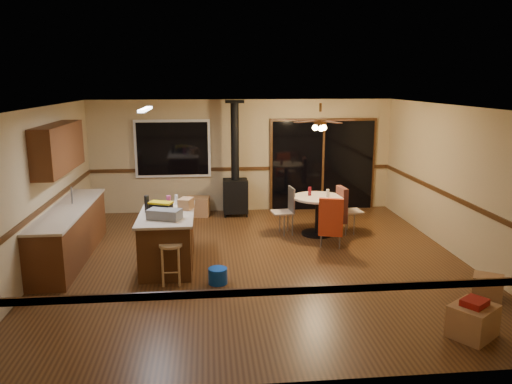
{
  "coord_description": "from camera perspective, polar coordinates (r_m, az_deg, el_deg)",
  "views": [
    {
      "loc": [
        -0.82,
        -7.99,
        3.01
      ],
      "look_at": [
        0.0,
        0.3,
        1.15
      ],
      "focal_mm": 35.0,
      "sensor_mm": 36.0,
      "label": 1
    }
  ],
  "objects": [
    {
      "name": "floor",
      "position": [
        8.58,
        0.2,
        -7.96
      ],
      "size": [
        7.0,
        7.0,
        0.0
      ],
      "primitive_type": "plane",
      "color": "#4B2C14",
      "rests_on": "ground"
    },
    {
      "name": "ceiling",
      "position": [
        8.04,
        0.21,
        9.66
      ],
      "size": [
        7.0,
        7.0,
        0.0
      ],
      "primitive_type": "plane",
      "rotation": [
        3.14,
        0.0,
        0.0
      ],
      "color": "silver",
      "rests_on": "ground"
    },
    {
      "name": "wall_back",
      "position": [
        11.65,
        -1.55,
        4.14
      ],
      "size": [
        7.0,
        0.0,
        7.0
      ],
      "primitive_type": "plane",
      "rotation": [
        1.57,
        0.0,
        0.0
      ],
      "color": "tan",
      "rests_on": "ground"
    },
    {
      "name": "wall_front",
      "position": [
        4.87,
        4.44,
        -7.99
      ],
      "size": [
        7.0,
        0.0,
        7.0
      ],
      "primitive_type": "plane",
      "rotation": [
        -1.57,
        0.0,
        0.0
      ],
      "color": "tan",
      "rests_on": "ground"
    },
    {
      "name": "wall_left",
      "position": [
        8.6,
        -23.68,
        0.04
      ],
      "size": [
        0.0,
        7.0,
        7.0
      ],
      "primitive_type": "plane",
      "rotation": [
        1.57,
        0.0,
        1.57
      ],
      "color": "tan",
      "rests_on": "ground"
    },
    {
      "name": "wall_right",
      "position": [
        9.24,
        22.34,
        0.97
      ],
      "size": [
        0.0,
        7.0,
        7.0
      ],
      "primitive_type": "plane",
      "rotation": [
        1.57,
        0.0,
        -1.57
      ],
      "color": "tan",
      "rests_on": "ground"
    },
    {
      "name": "chair_rail",
      "position": [
        8.28,
        0.2,
        -1.46
      ],
      "size": [
        7.0,
        7.0,
        0.08
      ],
      "primitive_type": null,
      "color": "#422510",
      "rests_on": "ground"
    },
    {
      "name": "window",
      "position": [
        11.57,
        -9.5,
        4.91
      ],
      "size": [
        1.72,
        0.1,
        1.32
      ],
      "primitive_type": "cube",
      "color": "black",
      "rests_on": "ground"
    },
    {
      "name": "sliding_door",
      "position": [
        11.92,
        7.63,
        3.01
      ],
      "size": [
        2.52,
        0.1,
        2.1
      ],
      "primitive_type": "cube",
      "color": "black",
      "rests_on": "ground"
    },
    {
      "name": "lower_cabinets",
      "position": [
        9.19,
        -20.48,
        -4.54
      ],
      "size": [
        0.6,
        3.0,
        0.86
      ],
      "primitive_type": "cube",
      "color": "#572D16",
      "rests_on": "ground"
    },
    {
      "name": "countertop",
      "position": [
        9.07,
        -20.7,
        -1.82
      ],
      "size": [
        0.64,
        3.04,
        0.04
      ],
      "primitive_type": "cube",
      "color": "beige",
      "rests_on": "lower_cabinets"
    },
    {
      "name": "upper_cabinets",
      "position": [
        9.11,
        -21.63,
        4.71
      ],
      "size": [
        0.35,
        2.0,
        0.8
      ],
      "primitive_type": "cube",
      "color": "#572D16",
      "rests_on": "ground"
    },
    {
      "name": "kitchen_island",
      "position": [
        8.42,
        -10.05,
        -5.3
      ],
      "size": [
        0.88,
        1.68,
        0.9
      ],
      "color": "#4B2912",
      "rests_on": "ground"
    },
    {
      "name": "wood_stove",
      "position": [
        11.29,
        -2.38,
        0.92
      ],
      "size": [
        0.55,
        0.5,
        2.52
      ],
      "color": "black",
      "rests_on": "ground"
    },
    {
      "name": "ceiling_fan",
      "position": [
        9.69,
        7.34,
        7.77
      ],
      "size": [
        0.24,
        0.24,
        0.55
      ],
      "color": "brown",
      "rests_on": "ceiling"
    },
    {
      "name": "fluorescent_strip",
      "position": [
        8.36,
        -12.54,
        9.21
      ],
      "size": [
        0.1,
        1.2,
        0.04
      ],
      "primitive_type": "cube",
      "color": "white",
      "rests_on": "ceiling"
    },
    {
      "name": "toolbox_grey",
      "position": [
        7.91,
        -10.42,
        -2.5
      ],
      "size": [
        0.57,
        0.44,
        0.16
      ],
      "primitive_type": "cube",
      "rotation": [
        0.0,
        0.0,
        -0.36
      ],
      "color": "slate",
      "rests_on": "kitchen_island"
    },
    {
      "name": "toolbox_black",
      "position": [
        8.16,
        -10.78,
        -1.94
      ],
      "size": [
        0.38,
        0.29,
        0.19
      ],
      "primitive_type": "cube",
      "rotation": [
        0.0,
        0.0,
        -0.38
      ],
      "color": "black",
      "rests_on": "kitchen_island"
    },
    {
      "name": "toolbox_yellow_lid",
      "position": [
        8.14,
        -10.82,
        -1.21
      ],
      "size": [
        0.41,
        0.32,
        0.03
      ],
      "primitive_type": "cube",
      "rotation": [
        0.0,
        0.0,
        -0.38
      ],
      "color": "gold",
      "rests_on": "toolbox_black"
    },
    {
      "name": "box_on_island",
      "position": [
        8.47,
        -8.01,
        -1.33
      ],
      "size": [
        0.28,
        0.32,
        0.18
      ],
      "primitive_type": "cube",
      "rotation": [
        0.0,
        0.0,
        -0.32
      ],
      "color": "#A17247",
      "rests_on": "kitchen_island"
    },
    {
      "name": "bottle_dark",
      "position": [
        8.35,
        -12.37,
        -1.36
      ],
      "size": [
        0.09,
        0.09,
        0.28
      ],
      "primitive_type": "cylinder",
      "rotation": [
        0.0,
        0.0,
        0.11
      ],
      "color": "black",
      "rests_on": "kitchen_island"
    },
    {
      "name": "bottle_pink",
      "position": [
        8.48,
        -9.94,
        -1.2
      ],
      "size": [
        0.09,
        0.09,
        0.23
      ],
      "primitive_type": "cylinder",
      "rotation": [
        0.0,
        0.0,
        -0.33
      ],
      "color": "#D84C8C",
      "rests_on": "kitchen_island"
    },
    {
      "name": "bottle_white",
      "position": [
        8.76,
        -9.08,
        -0.91
      ],
      "size": [
        0.07,
        0.07,
        0.18
      ],
      "primitive_type": "cylinder",
      "rotation": [
        0.0,
        0.0,
        -0.1
      ],
      "color": "white",
      "rests_on": "kitchen_island"
    },
    {
      "name": "bar_stool",
      "position": [
        7.7,
        -9.66,
        -8.09
      ],
      "size": [
        0.36,
        0.36,
        0.63
      ],
      "primitive_type": "cylinder",
      "rotation": [
        0.0,
        0.0,
        -0.04
      ],
      "color": "tan",
      "rests_on": "floor"
    },
    {
      "name": "blue_bucket",
      "position": [
        7.69,
        -4.39,
        -9.53
      ],
      "size": [
        0.33,
        0.33,
        0.24
      ],
      "primitive_type": "cylinder",
      "rotation": [
        0.0,
        0.0,
        -0.17
      ],
      "color": "#0C3FAD",
      "rests_on": "floor"
    },
    {
      "name": "dining_table",
      "position": [
        9.97,
        7.07,
        -1.88
      ],
      "size": [
        1.0,
        1.0,
        0.78
      ],
      "color": "black",
      "rests_on": "ground"
    },
    {
      "name": "glass_red",
      "position": [
        9.96,
        6.16,
        0.09
      ],
      "size": [
        0.08,
        0.08,
        0.18
      ],
      "primitive_type": "cylinder",
      "rotation": [
        0.0,
        0.0,
        0.15
      ],
      "color": "#590C14",
      "rests_on": "dining_table"
    },
    {
      "name": "glass_cream",
      "position": [
        9.89,
        8.2,
        -0.13
      ],
      "size": [
        0.08,
        0.08,
        0.15
      ],
      "primitive_type": "cylinder",
      "rotation": [
        0.0,
        0.0,
        -0.36
      ],
      "color": "beige",
      "rests_on": "dining_table"
    },
    {
      "name": "chair_left",
      "position": [
        9.95,
        3.6,
        -1.52
      ],
      "size": [
        0.45,
        0.44,
        0.51
      ],
      "color": "tan",
      "rests_on": "ground"
    },
    {
      "name": "chair_near",
      "position": [
        9.14,
        8.57,
        -2.86
      ],
      "size": [
        0.54,
        0.56,
        0.7
      ],
      "color": "tan",
      "rests_on": "ground"
    },
    {
      "name": "chair_right",
      "position": [
        10.11,
        9.91,
        -1.41
      ],
      "size": [
        0.5,
        0.46,
        0.7
      ],
      "color": "tan",
      "rests_on": "ground"
    },
    {
      "name": "box_under_window",
      "position": [
        11.44,
        -6.71,
        -1.65
      ],
      "size": [
        0.59,
        0.5,
        0.43
      ],
      "primitive_type": "cube",
      "rotation": [
        0.0,
        0.0,
        -0.14
      ],
      "color": "#A17247",
      "rests_on": "floor"
    },
    {
      "name": "box_corner_a",
      "position": [
        6.7,
        23.53,
        -13.34
      ],
      "size": [
        0.68,
        0.66,
        0.4
      ],
      "primitive_type": "cube",
      "rotation": [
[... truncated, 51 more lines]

